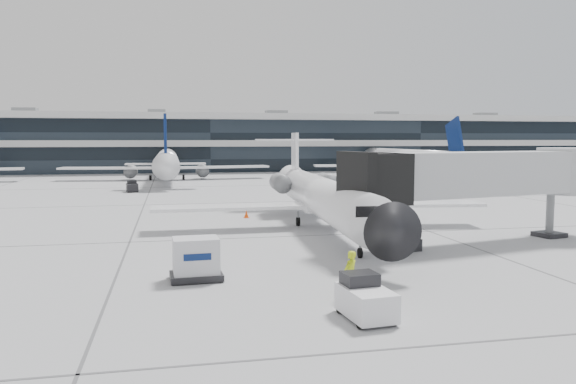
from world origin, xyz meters
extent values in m
plane|color=#9C9C9E|center=(0.00, 0.00, 0.00)|extent=(220.00, 220.00, 0.00)
cube|color=black|center=(0.00, 82.00, 5.00)|extent=(170.00, 22.00, 10.00)
cylinder|color=white|center=(3.04, 2.14, 2.29)|extent=(4.17, 24.03, 2.69)
cone|color=black|center=(2.22, -11.19, 2.29)|extent=(2.86, 2.95, 2.69)
cone|color=white|center=(3.88, 15.66, 2.59)|extent=(2.75, 3.34, 2.56)
cube|color=white|center=(-3.36, 3.53, 1.59)|extent=(10.98, 2.68, 0.22)
cube|color=white|center=(9.57, 2.73, 1.59)|extent=(11.20, 4.01, 0.22)
cylinder|color=slate|center=(1.56, 10.41, 2.69)|extent=(1.70, 3.47, 1.49)
cylinder|color=slate|center=(5.54, 10.17, 2.69)|extent=(1.70, 3.47, 1.49)
cube|color=white|center=(3.85, 15.06, 4.68)|extent=(0.44, 2.60, 4.48)
cube|color=white|center=(3.87, 15.46, 6.28)|extent=(7.26, 2.04, 0.16)
cylinder|color=black|center=(2.46, -7.31, 0.28)|extent=(0.21, 0.57, 0.56)
cylinder|color=black|center=(1.67, 4.22, 0.32)|extent=(0.28, 0.65, 0.64)
cylinder|color=black|center=(4.66, 4.03, 0.32)|extent=(0.28, 0.65, 0.64)
cube|color=silver|center=(10.87, -4.78, 4.29)|extent=(14.25, 5.50, 2.60)
cube|color=black|center=(3.83, -6.20, 4.19)|extent=(3.18, 3.64, 2.79)
cylinder|color=slate|center=(5.49, -5.86, 1.40)|extent=(0.44, 0.44, 2.79)
cube|color=black|center=(5.49, -5.86, 0.35)|extent=(2.04, 1.73, 0.70)
cylinder|color=slate|center=(16.74, -3.59, 1.50)|extent=(0.50, 0.50, 2.99)
cylinder|color=silver|center=(18.21, -3.30, 4.29)|extent=(3.99, 3.99, 2.99)
imported|color=#C2DC17|center=(-0.44, -14.46, 0.96)|extent=(0.84, 0.79, 1.93)
cube|color=white|center=(-0.71, -17.10, 0.61)|extent=(1.68, 2.57, 1.00)
cube|color=black|center=(-0.77, -16.54, 1.27)|extent=(1.31, 1.11, 0.55)
cylinder|color=black|center=(-1.41, -16.27, 0.24)|extent=(0.25, 0.51, 0.49)
cylinder|color=black|center=(-0.20, -16.15, 0.24)|extent=(0.25, 0.51, 0.49)
cylinder|color=black|center=(-1.23, -18.04, 0.24)|extent=(0.25, 0.51, 0.49)
cylinder|color=black|center=(-0.02, -17.92, 0.24)|extent=(0.25, 0.51, 0.49)
cube|color=black|center=(-6.38, -10.27, 0.18)|extent=(2.40, 1.82, 0.28)
cube|color=silver|center=(-6.38, -10.27, 1.13)|extent=(2.09, 1.61, 1.61)
cone|color=#FF4C0D|center=(-1.49, 9.20, 0.31)|extent=(0.40, 0.40, 0.61)
cube|color=#FF4C0D|center=(-1.49, 9.20, 0.02)|extent=(0.44, 0.44, 0.03)
cube|color=black|center=(-11.99, 34.06, 0.54)|extent=(1.57, 2.33, 0.89)
cube|color=black|center=(-12.06, 34.55, 1.14)|extent=(1.20, 1.03, 0.49)
cylinder|color=black|center=(-12.64, 34.77, 0.22)|extent=(0.24, 0.45, 0.43)
cylinder|color=black|center=(-11.56, 34.92, 0.22)|extent=(0.24, 0.45, 0.43)
cylinder|color=black|center=(-12.42, 33.20, 0.22)|extent=(0.24, 0.45, 0.43)
cylinder|color=black|center=(-11.35, 33.35, 0.22)|extent=(0.24, 0.45, 0.43)
camera|label=1|loc=(-7.41, -35.54, 6.39)|focal=35.00mm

